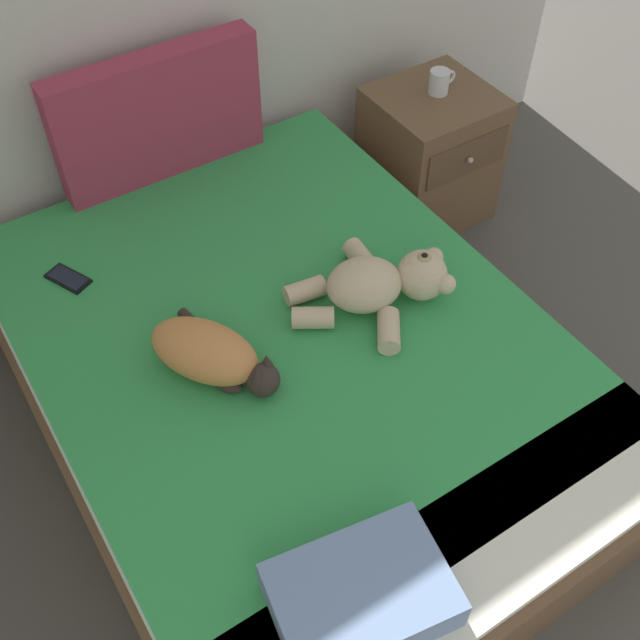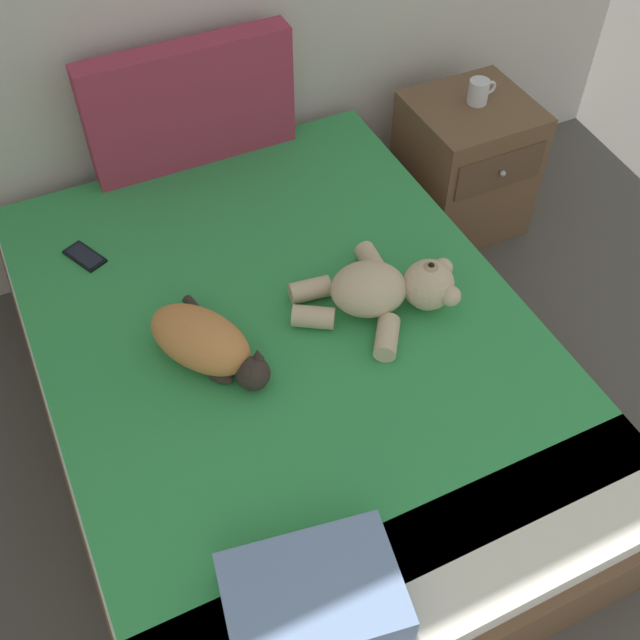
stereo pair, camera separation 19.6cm
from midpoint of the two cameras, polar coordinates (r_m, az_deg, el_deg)
The scene contains 8 objects.
bed at distance 2.52m, azimuth -4.41°, elevation -4.82°, with size 1.50×2.01×0.49m.
patterned_cushion at distance 2.85m, azimuth -13.93°, elevation 14.49°, with size 0.76×0.10×0.46m.
cat at distance 2.22m, azimuth -10.68°, elevation -2.62°, with size 0.34×0.44×0.15m.
teddy_bear at distance 2.36m, azimuth 2.19°, elevation 2.63°, with size 0.54×0.45×0.17m.
cell_phone at distance 2.63m, azimuth -20.32°, elevation 2.83°, with size 0.13×0.16×0.01m.
throw_pillow at distance 1.85m, azimuth -0.14°, elevation -20.01°, with size 0.40×0.28×0.11m, color #728CB7.
nightstand at distance 3.34m, azimuth 6.44°, elevation 12.05°, with size 0.47×0.48×0.58m.
mug at distance 3.17m, azimuth 7.10°, elevation 17.16°, with size 0.12×0.08×0.09m.
Camera 1 is at (0.80, 2.02, 2.27)m, focal length 42.92 mm.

